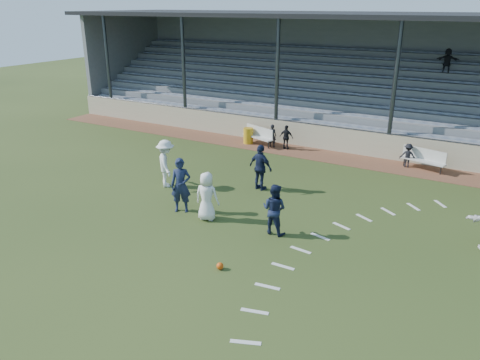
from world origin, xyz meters
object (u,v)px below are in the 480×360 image
bench_right (424,157)px  trash_bin (248,136)px  bench_left (259,134)px  football (220,266)px  player_navy_lead (181,185)px  player_white_lead (207,196)px

bench_right → trash_bin: bearing=-163.7°
bench_left → bench_right: (8.29, 0.16, 0.00)m
trash_bin → bench_right: bearing=1.5°
bench_left → football: size_ratio=9.85×
bench_left → player_navy_lead: (1.52, -8.92, 0.41)m
player_navy_lead → bench_left: bearing=73.8°
bench_left → player_white_lead: size_ratio=1.17×
player_white_lead → player_navy_lead: size_ratio=0.86×
player_navy_lead → football: bearing=-65.0°
bench_right → player_white_lead: (-5.59, -9.19, 0.28)m
bench_left → player_navy_lead: 9.06m
bench_left → trash_bin: size_ratio=2.42×
bench_left → player_white_lead: player_white_lead is taller
trash_bin → football: 12.75m
bench_right → player_white_lead: size_ratio=1.18×
bench_right → bench_left: bearing=-164.1°
bench_right → football: (-3.45, -11.77, -0.48)m
trash_bin → player_white_lead: 9.56m
player_white_lead → player_navy_lead: (-1.18, 0.12, 0.14)m
bench_right → football: bearing=-91.6°
bench_right → player_navy_lead: (-6.77, -9.07, 0.41)m
trash_bin → player_navy_lead: (2.11, -8.84, 0.56)m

